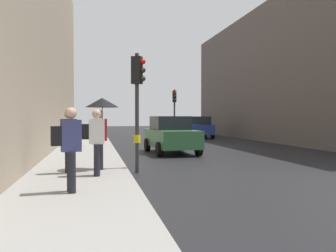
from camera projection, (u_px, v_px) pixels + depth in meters
The scene contains 12 objects.
ground_plane at pixel (335, 182), 9.77m from camera, with size 120.00×120.00×0.00m, color black.
sidewalk_kerb at pixel (83, 159), 14.33m from camera, with size 2.85×40.00×0.16m, color gray.
building_facade_right at pixel (332, 76), 27.71m from camera, with size 12.00×28.48×9.65m, color #5B514C.
traffic_light_far_median at pixel (174, 105), 27.26m from camera, with size 0.25×0.43×3.76m.
traffic_light_near_right at pixel (138, 91), 11.32m from camera, with size 0.45×0.36×3.68m.
car_green_estate at pixel (171, 135), 17.54m from camera, with size 2.20×4.29×1.76m.
car_silver_hatchback at pixel (182, 125), 36.98m from camera, with size 2.10×4.24×1.76m.
car_blue_van at pixel (198, 127), 30.29m from camera, with size 2.26×4.32×1.76m.
pedestrian_with_umbrella at pixel (101, 113), 11.00m from camera, with size 1.00×1.00×2.14m.
pedestrian_with_grey_backpack at pixel (69, 144), 7.64m from camera, with size 0.64×0.39×1.77m.
pedestrian_with_black_backpack at pixel (95, 138), 9.80m from camera, with size 0.61×0.36×1.77m.
pedestrian_in_dark_coat at pixel (69, 138), 10.24m from camera, with size 0.46×0.38×1.77m.
Camera 1 is at (-6.27, -8.67, 1.73)m, focal length 39.41 mm.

